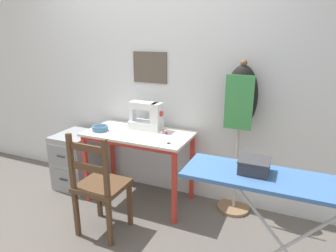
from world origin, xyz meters
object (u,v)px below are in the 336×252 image
Objects in this scene: fabric_bowl at (100,128)px; sewing_machine at (148,117)px; thread_spool_mid_table at (166,132)px; storage_box at (254,166)px; dress_form at (241,108)px; thread_spool_near_machine at (162,132)px; ironing_board at (292,188)px; scissors at (171,144)px; wooden_chair at (100,186)px; filing_cabinet at (77,160)px.

sewing_machine is at bearing 30.40° from fabric_bowl.
thread_spool_mid_table is at bearing 14.33° from fabric_bowl.
dress_form is at bearing 105.87° from storage_box.
thread_spool_mid_table is (0.05, -0.01, 0.00)m from thread_spool_near_machine.
thread_spool_mid_table is at bearing 139.36° from storage_box.
sewing_machine is 0.28× the size of ironing_board.
storage_box is at bearing -36.31° from scissors.
dress_form is at bearing 10.96° from thread_spool_near_machine.
scissors is at bearing -143.45° from dress_form.
fabric_bowl is 0.71m from wooden_chair.
storage_box is (1.20, -0.90, 0.05)m from sewing_machine.
storage_box is (-0.22, 0.02, 0.09)m from ironing_board.
storage_box is at bearing -6.10° from wooden_chair.
dress_form reaches higher than thread_spool_near_machine.
dress_form reaches higher than fabric_bowl.
ironing_board is at bearing -6.23° from storage_box.
thread_spool_near_machine is at bearing 130.57° from scissors.
fabric_bowl is at bearing -165.67° from thread_spool_mid_table.
filing_cabinet is at bearing 159.79° from storage_box.
sewing_machine is 0.38× the size of wooden_chair.
fabric_bowl is 4.54× the size of thread_spool_near_machine.
filing_cabinet is at bearing -170.24° from sewing_machine.
wooden_chair is at bearing -110.86° from thread_spool_near_machine.
scissors reaches higher than filing_cabinet.
thread_spool_near_machine reaches higher than scissors.
scissors is 0.72m from wooden_chair.
thread_spool_mid_table is (0.66, 0.17, -0.01)m from fabric_bowl.
ironing_board is at bearing -20.20° from fabric_bowl.
dress_form is 1.13m from ironing_board.
dress_form is at bearing 4.34° from sewing_machine.
thread_spool_near_machine is 1.49m from ironing_board.
storage_box is at bearing -74.13° from dress_form.
scissors is (0.82, -0.07, -0.02)m from fabric_bowl.
wooden_chair is at bearing -55.89° from fabric_bowl.
fabric_bowl is 0.88× the size of storage_box.
storage_box is at bearing -20.21° from filing_cabinet.
filing_cabinet is 0.49× the size of ironing_board.
sewing_machine is 9.06× the size of thread_spool_mid_table.
sewing_machine is 2.24× the size of fabric_bowl.
filing_cabinet is 1.93m from dress_form.
thread_spool_mid_table reaches higher than filing_cabinet.
fabric_bowl is at bearing -164.08° from thread_spool_near_machine.
ironing_board is at bearing -34.81° from thread_spool_near_machine.
ironing_board is at bearing -35.65° from thread_spool_mid_table.
thread_spool_near_machine is at bearing 172.19° from thread_spool_mid_table.
sewing_machine reaches higher than fabric_bowl.
ironing_board is (1.42, -0.92, -0.04)m from sewing_machine.
fabric_bowl reaches higher than filing_cabinet.
storage_box reaches higher than filing_cabinet.
thread_spool_near_machine is 0.04× the size of wooden_chair.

